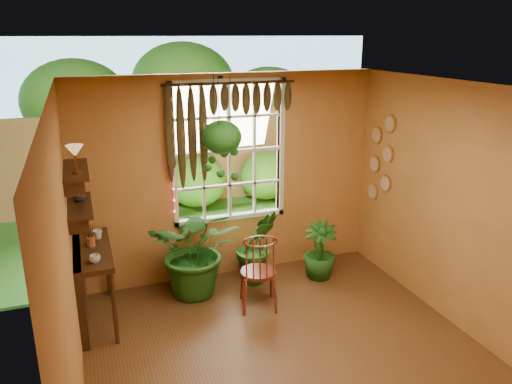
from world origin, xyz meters
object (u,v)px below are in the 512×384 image
counter_ledge (85,278)px  hanging_basket (222,140)px  windsor_chair (259,282)px  potted_plant_left (197,250)px  potted_plant_mid (257,246)px

counter_ledge → hanging_basket: size_ratio=0.96×
windsor_chair → hanging_basket: 1.76m
potted_plant_left → hanging_basket: size_ratio=0.96×
windsor_chair → potted_plant_left: bearing=150.4°
counter_ledge → windsor_chair: bearing=-10.7°
counter_ledge → hanging_basket: 2.22m
potted_plant_mid → hanging_basket: 1.50m
windsor_chair → counter_ledge: bearing=-176.8°
potted_plant_left → hanging_basket: hanging_basket is taller
counter_ledge → windsor_chair: (1.94, -0.37, -0.22)m
hanging_basket → potted_plant_mid: bearing=-3.9°
potted_plant_mid → hanging_basket: (-0.44, 0.03, 1.44)m
potted_plant_mid → hanging_basket: hanging_basket is taller
potted_plant_left → potted_plant_mid: potted_plant_left is taller
potted_plant_left → hanging_basket: bearing=12.9°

